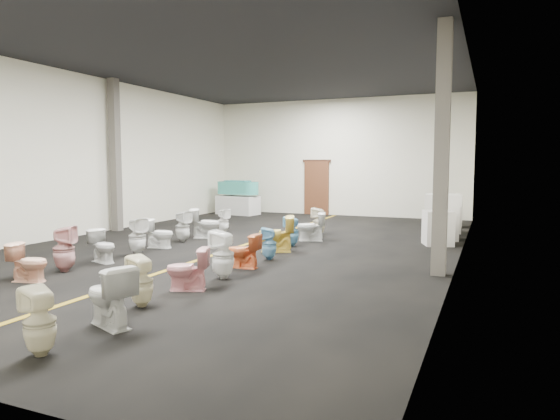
{
  "coord_description": "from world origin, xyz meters",
  "views": [
    {
      "loc": [
        5.58,
        -10.79,
        2.0
      ],
      "look_at": [
        0.57,
        1.0,
        0.81
      ],
      "focal_mm": 32.0,
      "sensor_mm": 36.0,
      "label": 1
    }
  ],
  "objects_px": {
    "display_table": "(238,205)",
    "toilet_right_2": "(141,281)",
    "appliance_crate_d": "(450,211)",
    "toilet_left_9": "(223,221)",
    "appliance_crate_c": "(446,219)",
    "toilet_left_3": "(64,249)",
    "appliance_crate_a": "(438,228)",
    "toilet_left_4": "(103,246)",
    "toilet_right_5": "(243,251)",
    "toilet_right_3": "(187,269)",
    "appliance_crate_b": "(442,217)",
    "toilet_left_7": "(183,226)",
    "toilet_right_0": "(40,322)",
    "toilet_left_2": "(29,262)",
    "toilet_right_10": "(319,222)",
    "toilet_right_4": "(223,255)",
    "toilet_right_6": "(269,244)",
    "toilet_left_5": "(137,236)",
    "toilet_left_8": "(206,223)",
    "bathtub": "(238,187)",
    "toilet_right_9": "(311,227)",
    "toilet_right_1": "(109,295)",
    "toilet_left_6": "(159,234)",
    "toilet_right_8": "(292,231)",
    "toilet_right_7": "(276,234)"
  },
  "relations": [
    {
      "from": "display_table",
      "to": "toilet_right_2",
      "type": "bearing_deg",
      "value": -68.18
    },
    {
      "from": "appliance_crate_d",
      "to": "toilet_left_9",
      "type": "height_order",
      "value": "appliance_crate_d"
    },
    {
      "from": "appliance_crate_c",
      "to": "toilet_left_3",
      "type": "distance_m",
      "value": 10.33
    },
    {
      "from": "appliance_crate_a",
      "to": "toilet_left_9",
      "type": "relative_size",
      "value": 1.2
    },
    {
      "from": "toilet_left_4",
      "to": "toilet_right_5",
      "type": "height_order",
      "value": "toilet_left_4"
    },
    {
      "from": "appliance_crate_a",
      "to": "appliance_crate_c",
      "type": "height_order",
      "value": "appliance_crate_a"
    },
    {
      "from": "appliance_crate_c",
      "to": "toilet_right_3",
      "type": "relative_size",
      "value": 1.15
    },
    {
      "from": "display_table",
      "to": "appliance_crate_c",
      "type": "bearing_deg",
      "value": -16.04
    },
    {
      "from": "appliance_crate_b",
      "to": "toilet_right_3",
      "type": "relative_size",
      "value": 1.75
    },
    {
      "from": "toilet_left_7",
      "to": "toilet_right_0",
      "type": "bearing_deg",
      "value": -149.05
    },
    {
      "from": "appliance_crate_c",
      "to": "appliance_crate_b",
      "type": "bearing_deg",
      "value": -90.0
    },
    {
      "from": "toilet_right_0",
      "to": "toilet_left_2",
      "type": "bearing_deg",
      "value": -112.29
    },
    {
      "from": "toilet_left_3",
      "to": "toilet_right_10",
      "type": "height_order",
      "value": "toilet_left_3"
    },
    {
      "from": "toilet_left_4",
      "to": "toilet_right_4",
      "type": "bearing_deg",
      "value": -79.59
    },
    {
      "from": "toilet_right_0",
      "to": "toilet_right_6",
      "type": "xyz_separation_m",
      "value": [
        0.04,
        5.73,
        -0.03
      ]
    },
    {
      "from": "display_table",
      "to": "toilet_left_4",
      "type": "bearing_deg",
      "value": -78.2
    },
    {
      "from": "appliance_crate_a",
      "to": "toilet_right_2",
      "type": "distance_m",
      "value": 7.94
    },
    {
      "from": "toilet_left_5",
      "to": "toilet_right_5",
      "type": "bearing_deg",
      "value": -77.82
    },
    {
      "from": "toilet_left_8",
      "to": "toilet_right_2",
      "type": "bearing_deg",
      "value": -174.64
    },
    {
      "from": "toilet_left_4",
      "to": "toilet_right_10",
      "type": "relative_size",
      "value": 0.86
    },
    {
      "from": "toilet_left_7",
      "to": "toilet_left_5",
      "type": "bearing_deg",
      "value": -168.55
    },
    {
      "from": "toilet_right_2",
      "to": "toilet_right_3",
      "type": "xyz_separation_m",
      "value": [
        0.08,
        1.03,
        -0.02
      ]
    },
    {
      "from": "appliance_crate_d",
      "to": "toilet_right_2",
      "type": "bearing_deg",
      "value": -106.38
    },
    {
      "from": "bathtub",
      "to": "toilet_left_3",
      "type": "xyz_separation_m",
      "value": [
        1.99,
        -10.67,
        -0.64
      ]
    },
    {
      "from": "toilet_left_5",
      "to": "toilet_left_9",
      "type": "distance_m",
      "value": 3.74
    },
    {
      "from": "toilet_left_7",
      "to": "toilet_right_9",
      "type": "bearing_deg",
      "value": -55.52
    },
    {
      "from": "toilet_left_4",
      "to": "toilet_right_1",
      "type": "xyz_separation_m",
      "value": [
        2.96,
        -3.12,
        0.06
      ]
    },
    {
      "from": "toilet_right_0",
      "to": "toilet_right_5",
      "type": "bearing_deg",
      "value": -162.62
    },
    {
      "from": "display_table",
      "to": "toilet_right_9",
      "type": "xyz_separation_m",
      "value": [
        4.97,
        -5.34,
        0.01
      ]
    },
    {
      "from": "appliance_crate_c",
      "to": "bathtub",
      "type": "bearing_deg",
      "value": 163.96
    },
    {
      "from": "appliance_crate_c",
      "to": "toilet_right_1",
      "type": "relative_size",
      "value": 1.01
    },
    {
      "from": "toilet_right_5",
      "to": "toilet_left_5",
      "type": "bearing_deg",
      "value": -98.04
    },
    {
      "from": "toilet_left_5",
      "to": "toilet_left_6",
      "type": "relative_size",
      "value": 1.2
    },
    {
      "from": "toilet_right_2",
      "to": "toilet_left_9",
      "type": "bearing_deg",
      "value": -141.61
    },
    {
      "from": "toilet_left_5",
      "to": "toilet_left_6",
      "type": "height_order",
      "value": "toilet_left_5"
    },
    {
      "from": "toilet_right_10",
      "to": "toilet_left_7",
      "type": "bearing_deg",
      "value": -46.99
    },
    {
      "from": "appliance_crate_b",
      "to": "toilet_right_5",
      "type": "relative_size",
      "value": 1.8
    },
    {
      "from": "display_table",
      "to": "appliance_crate_d",
      "type": "bearing_deg",
      "value": -5.57
    },
    {
      "from": "appliance_crate_a",
      "to": "toilet_left_6",
      "type": "distance_m",
      "value": 6.8
    },
    {
      "from": "toilet_right_8",
      "to": "toilet_left_3",
      "type": "bearing_deg",
      "value": -16.5
    },
    {
      "from": "toilet_left_5",
      "to": "toilet_right_9",
      "type": "xyz_separation_m",
      "value": [
        2.85,
        3.4,
        -0.04
      ]
    },
    {
      "from": "bathtub",
      "to": "toilet_left_7",
      "type": "xyz_separation_m",
      "value": [
        2.0,
        -6.82,
        -0.67
      ]
    },
    {
      "from": "display_table",
      "to": "toilet_left_6",
      "type": "bearing_deg",
      "value": -75.62
    },
    {
      "from": "toilet_left_3",
      "to": "toilet_left_6",
      "type": "height_order",
      "value": "toilet_left_3"
    },
    {
      "from": "toilet_right_4",
      "to": "appliance_crate_d",
      "type": "bearing_deg",
      "value": 161.55
    },
    {
      "from": "toilet_left_2",
      "to": "toilet_left_7",
      "type": "distance_m",
      "value": 4.67
    },
    {
      "from": "bathtub",
      "to": "toilet_right_0",
      "type": "xyz_separation_m",
      "value": [
        4.98,
        -13.84,
        -0.7
      ]
    },
    {
      "from": "appliance_crate_d",
      "to": "toilet_right_4",
      "type": "bearing_deg",
      "value": -108.48
    },
    {
      "from": "appliance_crate_a",
      "to": "toilet_right_7",
      "type": "xyz_separation_m",
      "value": [
        -3.29,
        -2.46,
        -0.01
      ]
    },
    {
      "from": "toilet_right_3",
      "to": "toilet_right_4",
      "type": "bearing_deg",
      "value": 152.03
    }
  ]
}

